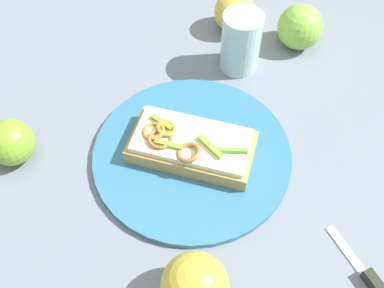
% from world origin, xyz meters
% --- Properties ---
extents(ground_plane, '(2.00, 2.00, 0.00)m').
position_xyz_m(ground_plane, '(0.00, 0.00, 0.00)').
color(ground_plane, slate).
rests_on(ground_plane, ground).
extents(plate, '(0.30, 0.30, 0.01)m').
position_xyz_m(plate, '(0.00, 0.00, 0.01)').
color(plate, teal).
rests_on(plate, ground_plane).
extents(sandwich, '(0.19, 0.11, 0.05)m').
position_xyz_m(sandwich, '(-0.00, -0.00, 0.03)').
color(sandwich, tan).
rests_on(sandwich, plate).
extents(apple_0, '(0.09, 0.09, 0.08)m').
position_xyz_m(apple_0, '(0.08, 0.30, 0.04)').
color(apple_0, '#82BE44').
rests_on(apple_0, ground_plane).
extents(apple_1, '(0.11, 0.11, 0.08)m').
position_xyz_m(apple_1, '(0.09, -0.19, 0.04)').
color(apple_1, gold).
rests_on(apple_1, ground_plane).
extents(apple_2, '(0.09, 0.09, 0.08)m').
position_xyz_m(apple_2, '(-0.04, 0.30, 0.04)').
color(apple_2, gold).
rests_on(apple_2, ground_plane).
extents(apple_3, '(0.09, 0.09, 0.07)m').
position_xyz_m(apple_3, '(-0.24, -0.10, 0.03)').
color(apple_3, '#79AB2B').
rests_on(apple_3, ground_plane).
extents(drinking_glass, '(0.07, 0.07, 0.11)m').
position_xyz_m(drinking_glass, '(-0.00, 0.21, 0.05)').
color(drinking_glass, silver).
rests_on(drinking_glass, ground_plane).
extents(knife, '(0.11, 0.10, 0.02)m').
position_xyz_m(knife, '(0.29, -0.09, 0.01)').
color(knife, silver).
rests_on(knife, ground_plane).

